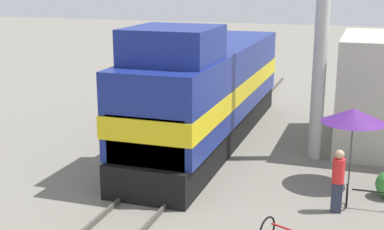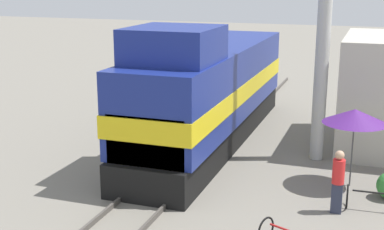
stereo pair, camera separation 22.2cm
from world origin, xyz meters
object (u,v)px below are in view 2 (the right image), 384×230
utility_pole (324,34)px  person_bystander (338,179)px  vendor_umbrella (355,116)px  bicycle (379,200)px  locomotive (208,92)px

utility_pole → person_bystander: 5.85m
vendor_umbrella → bicycle: size_ratio=1.38×
utility_pole → vendor_umbrella: 3.50m
locomotive → vendor_umbrella: locomotive is taller
bicycle → person_bystander: bearing=110.4°
utility_pole → bicycle: size_ratio=4.95×
locomotive → vendor_umbrella: bearing=-26.2°
person_bystander → vendor_umbrella: bearing=83.7°
bicycle → utility_pole: bearing=26.3°
vendor_umbrella → locomotive: bearing=153.8°
utility_pole → vendor_umbrella: utility_pole is taller
utility_pole → person_bystander: utility_pole is taller
locomotive → utility_pole: utility_pole is taller
person_bystander → bicycle: person_bystander is taller
vendor_umbrella → person_bystander: bearing=-96.3°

